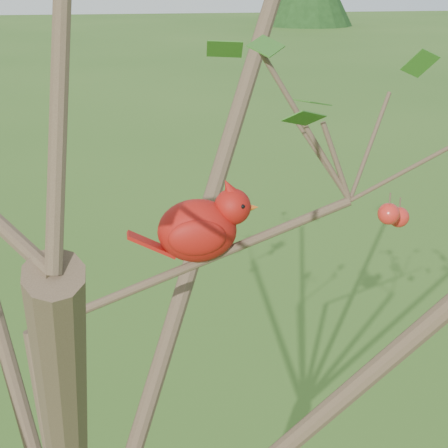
% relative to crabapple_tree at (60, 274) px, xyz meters
% --- Properties ---
extents(crabapple_tree, '(2.35, 2.05, 2.95)m').
position_rel_crabapple_tree_xyz_m(crabapple_tree, '(0.00, 0.00, 0.00)').
color(crabapple_tree, '#463525').
rests_on(crabapple_tree, ground).
extents(cardinal, '(0.24, 0.12, 0.17)m').
position_rel_crabapple_tree_xyz_m(cardinal, '(0.25, 0.10, 0.03)').
color(cardinal, '#A1110D').
rests_on(cardinal, ground).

